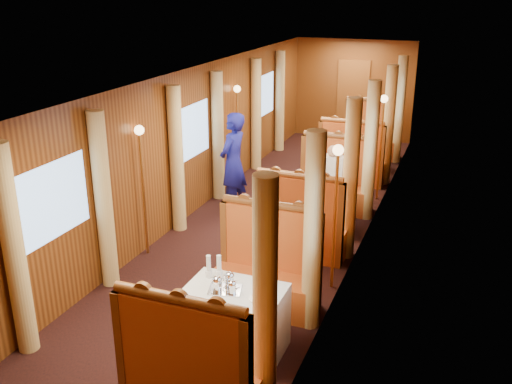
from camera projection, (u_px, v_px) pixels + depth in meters
The scene contains 48 objects.
floor at pixel (275, 223), 9.57m from camera, with size 3.00×12.00×0.01m, color black, non-canonical shape.
ceiling at pixel (277, 73), 8.71m from camera, with size 3.00×12.00×0.01m, color silver, non-canonical shape.
wall_far at pixel (353, 90), 14.41m from camera, with size 3.00×2.50×0.01m, color brown, non-canonical shape.
wall_left at pixel (192, 143), 9.65m from camera, with size 12.00×2.50×0.01m, color brown, non-canonical shape.
wall_right at pixel (369, 161), 8.64m from camera, with size 12.00×2.50×0.01m, color brown, non-canonical shape.
doorway_far at pixel (352, 100), 14.46m from camera, with size 0.80×0.04×2.00m, color brown.
table_near at pixel (234, 321), 6.13m from camera, with size 1.05×0.72×0.75m, color white.
banquette_near_fwd at pixel (191, 374), 5.22m from camera, with size 1.30×0.55×1.34m.
banquette_near_aft at pixel (267, 274), 7.00m from camera, with size 1.30×0.55×1.34m.
table_mid at pixel (319, 208), 9.19m from camera, with size 1.05×0.72×0.75m, color white.
banquette_mid_fwd at pixel (301, 229), 8.29m from camera, with size 1.30×0.55×1.34m.
banquette_mid_aft at pixel (334, 186), 10.07m from camera, with size 1.30×0.55×1.34m.
table_far at pixel (361, 152), 12.26m from camera, with size 1.05×0.72×0.75m, color white.
banquette_far_fwd at pixel (352, 163), 11.36m from camera, with size 1.30×0.55×1.34m.
banquette_far_aft at pixel (370, 138), 13.14m from camera, with size 1.30×0.55×1.34m.
tea_tray at pixel (225, 290), 5.99m from camera, with size 0.34×0.26×0.01m, color silver.
teapot_left at pixel (217, 286), 5.94m from camera, with size 0.17×0.13×0.14m, color silver, non-canonical shape.
teapot_right at pixel (232, 289), 5.89m from camera, with size 0.15×0.11×0.12m, color silver, non-canonical shape.
teapot_back at pixel (230, 281), 6.03m from camera, with size 0.17×0.13×0.14m, color silver, non-canonical shape.
fruit_plate at pixel (259, 298), 5.81m from camera, with size 0.21×0.21×0.05m.
cup_inboard at pixel (209, 269), 6.22m from camera, with size 0.08×0.08×0.26m.
cup_outboard at pixel (219, 269), 6.22m from camera, with size 0.08×0.08×0.26m.
rose_vase_mid at pixel (320, 176), 8.99m from camera, with size 0.06×0.06×0.36m.
rose_vase_far at pixel (363, 127), 12.05m from camera, with size 0.06×0.06×0.36m.
window_left_near at pixel (53, 201), 6.50m from camera, with size 1.20×0.90×0.01m, color #84ADE0, non-canonical shape.
curtain_left_near_a at pixel (14, 252), 5.88m from camera, with size 0.22×0.22×2.35m, color #DFBC72.
curtain_left_near_b at pixel (104, 202), 7.25m from camera, with size 0.22×0.22×2.35m, color #DFBC72.
window_right_near at pixel (303, 240), 5.51m from camera, with size 1.20×0.90×0.01m, color #84ADE0, non-canonical shape.
curtain_right_near_a at pixel (265, 303), 4.95m from camera, with size 0.22×0.22×2.35m, color #DFBC72.
curtain_right_near_b at pixel (313, 234), 6.32m from camera, with size 0.22×0.22×2.35m, color #DFBC72.
window_left_mid at pixel (193, 131), 9.57m from camera, with size 1.20×0.90×0.01m, color #84ADE0, non-canonical shape.
curtain_left_mid_a at pixel (177, 160), 8.95m from camera, with size 0.22×0.22×2.35m, color #DFBC72.
curtain_left_mid_b at pixel (218, 137), 10.32m from camera, with size 0.22×0.22×2.35m, color #DFBC72.
window_right_mid at pixel (369, 148), 8.58m from camera, with size 1.20×0.90×0.01m, color #84ADE0, non-canonical shape.
curtain_right_mid_a at pixel (350, 180), 8.02m from camera, with size 0.22×0.22×2.35m, color #DFBC72.
curtain_right_mid_b at pixel (370, 152), 9.39m from camera, with size 0.22×0.22×2.35m, color #DFBC72.
window_left_far at pixel (264, 95), 12.64m from camera, with size 1.20×0.90×0.01m, color #84ADE0, non-canonical shape.
curtain_left_far_a at pixel (256, 115), 12.02m from camera, with size 0.22×0.22×2.35m, color #DFBC72.
curtain_left_far_b at pixel (280, 101), 13.39m from camera, with size 0.22×0.22×2.35m, color #DFBC72.
window_right_far at pixel (400, 105), 11.65m from camera, with size 1.20×0.90×0.01m, color #84ADE0, non-canonical shape.
curtain_right_far_a at pixel (388, 126), 11.09m from camera, with size 0.22×0.22×2.35m, color #DFBC72.
curtain_right_far_b at pixel (399, 110), 12.46m from camera, with size 0.22×0.22×2.35m, color #DFBC72.
sconce_left_fore at pixel (142, 164), 8.03m from camera, with size 0.14×0.14×1.95m.
sconce_right_fore at pixel (336, 188), 7.09m from camera, with size 0.14×0.14×1.95m.
sconce_left_aft at pixel (237, 114), 11.10m from camera, with size 0.14×0.14×1.95m.
sconce_right_aft at pixel (382, 126), 10.16m from camera, with size 0.14×0.14×1.95m.
steward at pixel (233, 163), 9.81m from camera, with size 0.64×0.42×1.76m, color navy.
passenger at pixel (332, 172), 9.76m from camera, with size 0.40×0.44×0.76m.
Camera 1 is at (2.85, -8.34, 3.79)m, focal length 40.00 mm.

